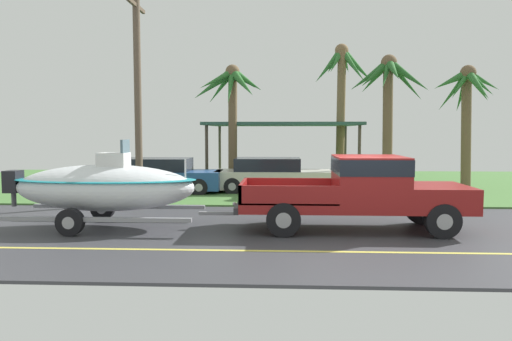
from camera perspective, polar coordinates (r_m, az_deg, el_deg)
ground at (r=20.16m, az=7.58°, el=-2.41°), size 36.00×22.00×0.11m
pickup_truck_towing at (r=12.30m, az=12.87°, el=-2.10°), size 5.73×2.03×1.83m
boat_on_trailer at (r=12.90m, az=-17.26°, el=-1.86°), size 5.84×2.32×2.23m
parked_sedan_near at (r=19.40m, az=1.87°, el=-0.62°), size 4.58×1.85×1.38m
parked_sedan_far at (r=19.59m, az=-10.98°, el=-0.65°), size 4.63×1.85×1.38m
carport_awning at (r=23.91m, az=3.10°, el=5.29°), size 7.24×5.19×2.85m
palm_tree_near_left at (r=21.52m, az=-2.92°, el=8.81°), size 3.22×2.91×5.33m
palm_tree_near_right at (r=21.17m, az=15.19°, el=9.29°), size 3.17×3.76×5.60m
palm_tree_mid at (r=22.97m, az=23.45°, el=7.72°), size 2.94×3.26×5.27m
palm_tree_far_left at (r=24.10m, az=10.02°, el=10.25°), size 3.02×2.84×6.60m
utility_pole at (r=16.94m, az=-13.64°, el=8.85°), size 0.24×1.80×7.16m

